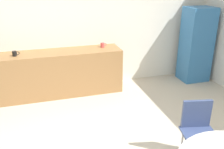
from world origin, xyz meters
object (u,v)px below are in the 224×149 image
object	(u,v)px
mug_white	(103,45)
mug_green	(15,54)
locker_cabinet	(196,45)
chair_navy	(198,125)

from	to	relation	value
mug_white	mug_green	bearing A→B (deg)	-175.86
locker_cabinet	chair_navy	bearing A→B (deg)	-122.61
chair_navy	mug_white	xyz separation A→B (m)	(-0.59, 2.58, 0.43)
chair_navy	mug_white	distance (m)	2.68
locker_cabinet	mug_green	xyz separation A→B (m)	(-3.84, 0.04, 0.12)
mug_white	mug_green	size ratio (longest dim) A/B	1.00
locker_cabinet	mug_green	size ratio (longest dim) A/B	12.90
mug_green	chair_navy	bearing A→B (deg)	-46.94
chair_navy	mug_green	distance (m)	3.39
locker_cabinet	chair_navy	size ratio (longest dim) A/B	2.01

